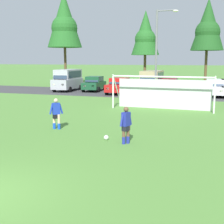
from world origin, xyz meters
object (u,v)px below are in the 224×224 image
Objects in this scene: player_midfield_center at (126,125)px; parked_car_slot_center_right at (169,86)px; parked_car_slot_right at (215,88)px; parked_car_slot_left at (94,84)px; soccer_goal at (163,92)px; parked_car_slot_far_left at (68,79)px; parked_car_slot_center_left at (119,86)px; parked_car_slot_center at (152,82)px; player_striker_near at (56,114)px; street_lamp at (158,54)px; soccer_ball at (106,138)px.

parked_car_slot_center_right is at bearing 92.70° from player_midfield_center.
parked_car_slot_center_right is at bearing 170.71° from parked_car_slot_right.
parked_car_slot_left is 1.01× the size of parked_car_slot_right.
soccer_goal is at bearing -84.57° from parked_car_slot_center_right.
player_midfield_center is 24.09m from parked_car_slot_far_left.
parked_car_slot_center reaches higher than parked_car_slot_center_left.
parked_car_slot_far_left is 16.59m from parked_car_slot_right.
parked_car_slot_left is at bearing 105.80° from player_striker_near.
soccer_goal is at bearing -110.87° from parked_car_slot_right.
parked_car_slot_right is (13.48, -1.24, 0.00)m from parked_car_slot_left.
player_midfield_center is 0.21× the size of street_lamp.
street_lamp is (-0.27, 14.83, 4.01)m from soccer_ball.
parked_car_slot_center reaches higher than player_midfield_center.
soccer_ball is at bearing -88.96° from street_lamp.
street_lamp is at bearing 94.88° from player_midfield_center.
street_lamp reaches higher than soccer_ball.
soccer_goal is 0.94× the size of street_lamp.
player_midfield_center is at bearing -85.12° from street_lamp.
parked_car_slot_center_left reaches higher than player_midfield_center.
parked_car_slot_center_left is (-6.09, 19.04, 0.05)m from player_midfield_center.
parked_car_slot_center_left is 5.35m from parked_car_slot_center_right.
parked_car_slot_right reaches higher than player_midfield_center.
player_striker_near is 0.38× the size of parked_car_slot_left.
player_midfield_center is 15.58m from street_lamp.
street_lamp reaches higher than parked_car_slot_center_right.
player_striker_near is 0.34× the size of parked_car_slot_far_left.
parked_car_slot_center is at bearing -14.86° from parked_car_slot_left.
parked_car_slot_right is at bearing 79.38° from player_midfield_center.
player_striker_near is (-3.24, 1.30, 0.71)m from soccer_ball.
parked_car_slot_center_left reaches higher than soccer_ball.
parked_car_slot_left is (3.10, 0.68, -0.47)m from parked_car_slot_far_left.
player_striker_near is (-4.29, -8.49, -0.47)m from soccer_goal.
player_midfield_center is 23.20m from parked_car_slot_left.
parked_car_slot_left reaches higher than player_striker_near.
parked_car_slot_far_left reaches higher than parked_car_slot_center_left.
soccer_ball is 9.92m from soccer_goal.
parked_car_slot_far_left is 0.61× the size of street_lamp.
parked_car_slot_center_left is at bearing 141.08° from street_lamp.
soccer_goal is at bearing -55.57° from parked_car_slot_center_left.
soccer_ball is 19.39m from parked_car_slot_center_left.
parked_car_slot_right is (16.58, -0.55, -0.47)m from parked_car_slot_far_left.
parked_car_slot_right is at bearing 6.15° from parked_car_slot_center.
parked_car_slot_center_right is at bearing 16.73° from parked_car_slot_center_left.
parked_car_slot_center_right is 1.00× the size of parked_car_slot_right.
parked_car_slot_far_left and parked_car_slot_center have the same top height.
parked_car_slot_left and parked_car_slot_right have the same top height.
soccer_ball is 0.05× the size of parked_car_slot_right.
parked_car_slot_center is (3.53, 0.10, 0.47)m from parked_car_slot_center_left.
parked_car_slot_center_left is (-5.06, 18.70, 0.77)m from soccer_ball.
parked_car_slot_far_left is (-8.59, 18.74, 0.52)m from player_striker_near.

